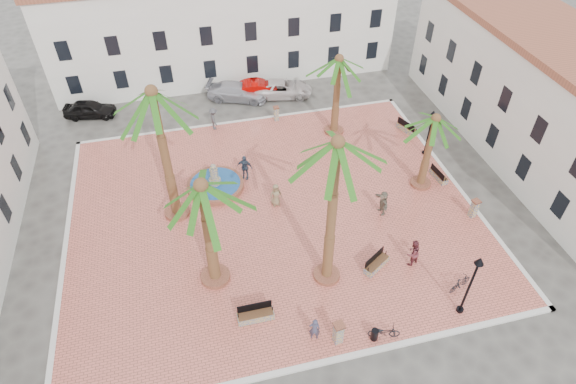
% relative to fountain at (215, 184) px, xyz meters
% --- Properties ---
extents(ground, '(120.00, 120.00, 0.00)m').
position_rel_fountain_xyz_m(ground, '(3.36, -3.26, -0.42)').
color(ground, '#56544F').
rests_on(ground, ground).
extents(plaza, '(26.00, 22.00, 0.15)m').
position_rel_fountain_xyz_m(plaza, '(3.36, -3.26, -0.35)').
color(plaza, '#DC6B5A').
rests_on(plaza, ground).
extents(kerb_n, '(26.30, 0.30, 0.16)m').
position_rel_fountain_xyz_m(kerb_n, '(3.36, 7.74, -0.34)').
color(kerb_n, silver).
rests_on(kerb_n, ground).
extents(kerb_s, '(26.30, 0.30, 0.16)m').
position_rel_fountain_xyz_m(kerb_s, '(3.36, -14.26, -0.34)').
color(kerb_s, silver).
rests_on(kerb_s, ground).
extents(kerb_e, '(0.30, 22.30, 0.16)m').
position_rel_fountain_xyz_m(kerb_e, '(16.36, -3.26, -0.34)').
color(kerb_e, silver).
rests_on(kerb_e, ground).
extents(kerb_w, '(0.30, 22.30, 0.16)m').
position_rel_fountain_xyz_m(kerb_w, '(-9.64, -3.26, -0.34)').
color(kerb_w, silver).
rests_on(kerb_w, ground).
extents(building_north, '(30.40, 7.40, 9.50)m').
position_rel_fountain_xyz_m(building_north, '(3.36, 16.74, 4.34)').
color(building_north, white).
rests_on(building_north, ground).
extents(building_east, '(7.40, 26.40, 9.00)m').
position_rel_fountain_xyz_m(building_east, '(23.35, -1.26, 4.09)').
color(building_east, white).
rests_on(building_east, ground).
extents(fountain, '(3.91, 3.91, 2.02)m').
position_rel_fountain_xyz_m(fountain, '(0.00, 0.00, 0.00)').
color(fountain, '#96503A').
rests_on(fountain, plaza).
extents(palm_nw, '(5.31, 5.31, 9.41)m').
position_rel_fountain_xyz_m(palm_nw, '(-2.77, -1.96, 7.83)').
color(palm_nw, '#96503A').
rests_on(palm_nw, plaza).
extents(palm_sw, '(5.48, 5.48, 7.43)m').
position_rel_fountain_xyz_m(palm_sw, '(-1.05, -7.83, 5.91)').
color(palm_sw, '#96503A').
rests_on(palm_sw, plaza).
extents(palm_s, '(4.95, 4.95, 9.81)m').
position_rel_fountain_xyz_m(palm_s, '(5.15, -9.22, 8.27)').
color(palm_s, '#96503A').
rests_on(palm_s, plaza).
extents(palm_e, '(4.64, 4.64, 5.75)m').
position_rel_fountain_xyz_m(palm_e, '(13.92, -3.13, 4.44)').
color(palm_e, '#96503A').
rests_on(palm_e, plaza).
extents(palm_ne, '(4.93, 4.93, 6.61)m').
position_rel_fountain_xyz_m(palm_ne, '(10.03, 4.41, 5.22)').
color(palm_ne, '#96503A').
rests_on(palm_ne, plaza).
extents(bench_s, '(1.94, 0.60, 1.02)m').
position_rel_fountain_xyz_m(bench_s, '(0.66, -11.02, 0.01)').
color(bench_s, gray).
rests_on(bench_s, plaza).
extents(bench_se, '(1.84, 1.44, 0.96)m').
position_rel_fountain_xyz_m(bench_se, '(8.15, -9.30, -0.00)').
color(bench_se, gray).
rests_on(bench_se, plaza).
extents(bench_e, '(0.67, 1.67, 0.86)m').
position_rel_fountain_xyz_m(bench_e, '(15.42, -2.86, -0.03)').
color(bench_e, gray).
rests_on(bench_e, plaza).
extents(bench_ne, '(1.21, 1.95, 0.99)m').
position_rel_fountain_xyz_m(bench_ne, '(15.70, 3.06, 0.00)').
color(bench_ne, gray).
rests_on(bench_ne, plaza).
extents(lamppost_s, '(0.47, 0.47, 4.36)m').
position_rel_fountain_xyz_m(lamppost_s, '(11.41, -13.19, 2.68)').
color(lamppost_s, black).
rests_on(lamppost_s, plaza).
extents(lamppost_e, '(0.41, 0.41, 3.77)m').
position_rel_fountain_xyz_m(lamppost_e, '(15.76, 0.07, 2.28)').
color(lamppost_e, black).
rests_on(lamppost_e, plaza).
extents(bollard_se, '(0.59, 0.59, 1.48)m').
position_rel_fountain_xyz_m(bollard_se, '(4.44, -13.33, 0.49)').
color(bollard_se, gray).
rests_on(bollard_se, plaza).
extents(bollard_n, '(0.45, 0.45, 1.24)m').
position_rel_fountain_xyz_m(bollard_n, '(5.96, 7.14, 0.37)').
color(bollard_n, gray).
rests_on(bollard_n, plaza).
extents(bollard_e, '(0.58, 0.58, 1.35)m').
position_rel_fountain_xyz_m(bollard_e, '(15.76, -6.84, 0.43)').
color(bollard_e, gray).
rests_on(bollard_e, plaza).
extents(litter_bin, '(0.38, 0.38, 0.73)m').
position_rel_fountain_xyz_m(litter_bin, '(6.29, -13.66, 0.09)').
color(litter_bin, black).
rests_on(litter_bin, plaza).
extents(cyclist_a, '(0.66, 0.53, 1.56)m').
position_rel_fountain_xyz_m(cyclist_a, '(3.34, -12.85, 0.51)').
color(cyclist_a, '#3C3D56').
rests_on(cyclist_a, plaza).
extents(bicycle_a, '(1.74, 0.97, 0.87)m').
position_rel_fountain_xyz_m(bicycle_a, '(6.80, -13.66, 0.16)').
color(bicycle_a, black).
rests_on(bicycle_a, plaza).
extents(cyclist_b, '(1.07, 0.95, 1.84)m').
position_rel_fountain_xyz_m(cyclist_b, '(10.22, -9.51, 0.64)').
color(cyclist_b, maroon).
rests_on(cyclist_b, plaza).
extents(bicycle_b, '(1.67, 0.96, 0.97)m').
position_rel_fountain_xyz_m(bicycle_b, '(12.06, -11.86, 0.21)').
color(bicycle_b, black).
rests_on(bicycle_b, plaza).
extents(pedestrian_fountain_a, '(0.88, 0.63, 1.68)m').
position_rel_fountain_xyz_m(pedestrian_fountain_a, '(3.68, -2.68, 0.57)').
color(pedestrian_fountain_a, '#83714F').
rests_on(pedestrian_fountain_a, plaza).
extents(pedestrian_fountain_b, '(1.22, 0.94, 1.92)m').
position_rel_fountain_xyz_m(pedestrian_fountain_b, '(2.18, 0.50, 0.69)').
color(pedestrian_fountain_b, '#324154').
rests_on(pedestrian_fountain_b, plaza).
extents(pedestrian_north, '(0.81, 1.28, 1.88)m').
position_rel_fountain_xyz_m(pedestrian_north, '(0.90, 7.14, 0.67)').
color(pedestrian_north, '#454549').
rests_on(pedestrian_north, plaza).
extents(pedestrian_east, '(0.52, 1.62, 1.75)m').
position_rel_fountain_xyz_m(pedestrian_east, '(10.19, -5.10, 0.60)').
color(pedestrian_east, '#756C5A').
rests_on(pedestrian_east, plaza).
extents(car_black, '(4.40, 2.44, 1.42)m').
position_rel_fountain_xyz_m(car_black, '(-8.86, 11.66, 0.28)').
color(car_black, black).
rests_on(car_black, ground).
extents(car_red, '(4.76, 2.10, 1.52)m').
position_rel_fountain_xyz_m(car_red, '(5.38, 11.32, 0.33)').
color(car_red, '#B60300').
rests_on(car_red, ground).
extents(car_silver, '(5.62, 3.87, 1.51)m').
position_rel_fountain_xyz_m(car_silver, '(3.45, 11.39, 0.33)').
color(car_silver, silver).
rests_on(car_silver, ground).
extents(car_white, '(5.58, 3.34, 1.45)m').
position_rel_fountain_xyz_m(car_white, '(7.39, 11.02, 0.30)').
color(car_white, silver).
rests_on(car_white, ground).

